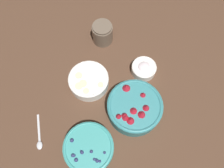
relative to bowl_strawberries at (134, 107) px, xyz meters
name	(u,v)px	position (x,y,z in m)	size (l,w,h in m)	color
ground_plane	(115,108)	(-0.02, 0.07, -0.05)	(4.00, 4.00, 0.00)	#4C3323
bowl_strawberries	(134,107)	(0.00, 0.00, 0.00)	(0.21, 0.21, 0.10)	teal
bowl_blueberries	(89,148)	(-0.21, 0.09, -0.01)	(0.18, 0.18, 0.07)	teal
bowl_bananas	(89,81)	(0.03, 0.21, -0.01)	(0.16, 0.16, 0.06)	white
bowl_cream	(144,68)	(0.18, 0.03, -0.02)	(0.10, 0.10, 0.05)	white
jar_chocolate	(103,34)	(0.25, 0.26, 0.00)	(0.09, 0.09, 0.10)	brown
spoon	(39,139)	(-0.26, 0.28, -0.04)	(0.12, 0.09, 0.01)	silver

